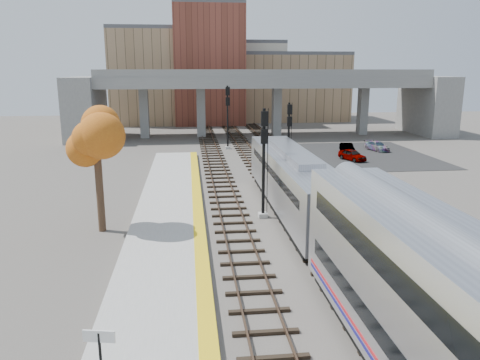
{
  "coord_description": "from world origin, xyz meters",
  "views": [
    {
      "loc": [
        -5.84,
        -22.55,
        9.53
      ],
      "look_at": [
        -2.59,
        6.86,
        2.5
      ],
      "focal_mm": 35.0,
      "sensor_mm": 36.0,
      "label": 1
    }
  ],
  "objects_px": {
    "car_b": "(347,148)",
    "signal_mast_mid": "(289,142)",
    "signal_mast_far": "(228,117)",
    "tree": "(96,140)",
    "car_a": "(352,155)",
    "car_c": "(377,146)",
    "signal_mast_near": "(264,165)",
    "locomotive": "(293,181)"
  },
  "relations": [
    {
      "from": "car_b",
      "to": "signal_mast_mid",
      "type": "bearing_deg",
      "value": -122.75
    },
    {
      "from": "signal_mast_far",
      "to": "tree",
      "type": "bearing_deg",
      "value": -109.22
    },
    {
      "from": "car_a",
      "to": "signal_mast_mid",
      "type": "bearing_deg",
      "value": -161.53
    },
    {
      "from": "car_c",
      "to": "signal_mast_near",
      "type": "bearing_deg",
      "value": -140.11
    },
    {
      "from": "signal_mast_far",
      "to": "car_a",
      "type": "distance_m",
      "value": 15.79
    },
    {
      "from": "locomotive",
      "to": "car_c",
      "type": "relative_size",
      "value": 5.14
    },
    {
      "from": "locomotive",
      "to": "signal_mast_far",
      "type": "xyz_separation_m",
      "value": [
        -2.1,
        26.74,
        1.61
      ]
    },
    {
      "from": "car_a",
      "to": "car_b",
      "type": "height_order",
      "value": "car_a"
    },
    {
      "from": "car_a",
      "to": "signal_mast_near",
      "type": "bearing_deg",
      "value": -145.13
    },
    {
      "from": "signal_mast_mid",
      "to": "car_c",
      "type": "xyz_separation_m",
      "value": [
        13.55,
        12.61,
        -2.66
      ]
    },
    {
      "from": "tree",
      "to": "locomotive",
      "type": "bearing_deg",
      "value": 10.05
    },
    {
      "from": "tree",
      "to": "car_b",
      "type": "xyz_separation_m",
      "value": [
        23.61,
        24.4,
        -4.96
      ]
    },
    {
      "from": "signal_mast_far",
      "to": "car_c",
      "type": "height_order",
      "value": "signal_mast_far"
    },
    {
      "from": "locomotive",
      "to": "car_c",
      "type": "distance_m",
      "value": 28.17
    },
    {
      "from": "signal_mast_mid",
      "to": "tree",
      "type": "relative_size",
      "value": 0.89
    },
    {
      "from": "locomotive",
      "to": "signal_mast_mid",
      "type": "distance_m",
      "value": 11.04
    },
    {
      "from": "locomotive",
      "to": "car_a",
      "type": "distance_m",
      "value": 20.67
    },
    {
      "from": "signal_mast_mid",
      "to": "locomotive",
      "type": "bearing_deg",
      "value": -100.48
    },
    {
      "from": "locomotive",
      "to": "signal_mast_far",
      "type": "relative_size",
      "value": 2.5
    },
    {
      "from": "car_a",
      "to": "car_c",
      "type": "relative_size",
      "value": 0.93
    },
    {
      "from": "signal_mast_mid",
      "to": "car_c",
      "type": "height_order",
      "value": "signal_mast_mid"
    },
    {
      "from": "locomotive",
      "to": "car_b",
      "type": "bearing_deg",
      "value": 62.78
    },
    {
      "from": "signal_mast_mid",
      "to": "signal_mast_near",
      "type": "bearing_deg",
      "value": -109.63
    },
    {
      "from": "signal_mast_near",
      "to": "signal_mast_far",
      "type": "distance_m",
      "value": 27.42
    },
    {
      "from": "locomotive",
      "to": "signal_mast_far",
      "type": "height_order",
      "value": "signal_mast_far"
    },
    {
      "from": "car_a",
      "to": "locomotive",
      "type": "bearing_deg",
      "value": -141.37
    },
    {
      "from": "signal_mast_near",
      "to": "tree",
      "type": "height_order",
      "value": "tree"
    },
    {
      "from": "signal_mast_near",
      "to": "car_a",
      "type": "distance_m",
      "value": 22.49
    },
    {
      "from": "signal_mast_far",
      "to": "car_a",
      "type": "bearing_deg",
      "value": -35.59
    },
    {
      "from": "signal_mast_mid",
      "to": "signal_mast_far",
      "type": "bearing_deg",
      "value": 104.44
    },
    {
      "from": "locomotive",
      "to": "car_c",
      "type": "height_order",
      "value": "locomotive"
    },
    {
      "from": "locomotive",
      "to": "tree",
      "type": "xyz_separation_m",
      "value": [
        -12.17,
        -2.16,
        3.29
      ]
    },
    {
      "from": "signal_mast_mid",
      "to": "car_b",
      "type": "height_order",
      "value": "signal_mast_mid"
    },
    {
      "from": "car_a",
      "to": "car_b",
      "type": "distance_m",
      "value": 4.6
    },
    {
      "from": "signal_mast_near",
      "to": "signal_mast_mid",
      "type": "height_order",
      "value": "signal_mast_near"
    },
    {
      "from": "locomotive",
      "to": "tree",
      "type": "distance_m",
      "value": 12.79
    },
    {
      "from": "car_b",
      "to": "car_c",
      "type": "distance_m",
      "value": 4.28
    },
    {
      "from": "car_c",
      "to": "signal_mast_far",
      "type": "bearing_deg",
      "value": 155.48
    },
    {
      "from": "car_a",
      "to": "car_b",
      "type": "xyz_separation_m",
      "value": [
        0.98,
        4.5,
        -0.03
      ]
    },
    {
      "from": "signal_mast_mid",
      "to": "car_c",
      "type": "relative_size",
      "value": 1.8
    },
    {
      "from": "car_a",
      "to": "car_c",
      "type": "xyz_separation_m",
      "value": [
        5.09,
        5.68,
        -0.05
      ]
    },
    {
      "from": "locomotive",
      "to": "tree",
      "type": "height_order",
      "value": "tree"
    }
  ]
}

